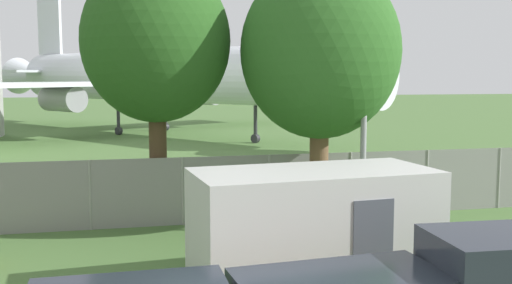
{
  "coord_description": "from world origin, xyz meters",
  "views": [
    {
      "loc": [
        -1.63,
        -6.54,
        4.25
      ],
      "look_at": [
        2.82,
        13.3,
        2.0
      ],
      "focal_mm": 42.0,
      "sensor_mm": 36.0,
      "label": 1
    }
  ],
  "objects_px": {
    "portable_cabin": "(314,228)",
    "tree_behind_benches": "(320,52)",
    "tree_near_hangar": "(156,42)",
    "airplane": "(151,76)"
  },
  "relations": [
    {
      "from": "airplane",
      "to": "portable_cabin",
      "type": "relative_size",
      "value": 6.45
    },
    {
      "from": "tree_near_hangar",
      "to": "tree_behind_benches",
      "type": "xyz_separation_m",
      "value": [
        4.44,
        -1.27,
        -0.29
      ]
    },
    {
      "from": "portable_cabin",
      "to": "tree_behind_benches",
      "type": "bearing_deg",
      "value": 64.96
    },
    {
      "from": "tree_near_hangar",
      "to": "tree_behind_benches",
      "type": "distance_m",
      "value": 4.63
    },
    {
      "from": "portable_cabin",
      "to": "tree_near_hangar",
      "type": "distance_m",
      "value": 7.73
    },
    {
      "from": "airplane",
      "to": "tree_near_hangar",
      "type": "xyz_separation_m",
      "value": [
        -1.18,
        -27.68,
        0.98
      ]
    },
    {
      "from": "airplane",
      "to": "tree_behind_benches",
      "type": "height_order",
      "value": "airplane"
    },
    {
      "from": "portable_cabin",
      "to": "tree_behind_benches",
      "type": "xyz_separation_m",
      "value": [
        1.7,
        4.75,
        3.72
      ]
    },
    {
      "from": "airplane",
      "to": "tree_near_hangar",
      "type": "relative_size",
      "value": 4.29
    },
    {
      "from": "tree_near_hangar",
      "to": "tree_behind_benches",
      "type": "relative_size",
      "value": 1.02
    }
  ]
}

